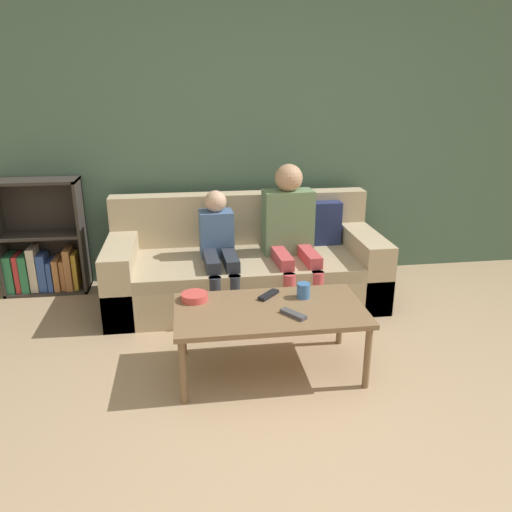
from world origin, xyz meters
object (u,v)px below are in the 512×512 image
Objects in this scene: person_adult at (290,226)px; coffee_table at (270,314)px; cup_near at (303,291)px; bookshelf at (43,251)px; person_child at (218,245)px; tv_remote_0 at (293,314)px; couch at (246,267)px; snack_bowl at (194,297)px; tv_remote_1 at (269,295)px.

coffee_table is at bearing -111.08° from person_adult.
coffee_table is 0.27m from cup_near.
bookshelf is at bearing 137.92° from coffee_table.
tv_remote_0 is at bearing -74.87° from person_child.
person_child is at bearing -178.77° from person_adult.
cup_near is (0.23, 0.12, 0.08)m from coffee_table.
couch is 13.05× the size of snack_bowl.
coffee_table is 1.03× the size of person_adult.
bookshelf is at bearing 101.71° from tv_remote_0.
cup_near is 0.60× the size of tv_remote_1.
couch is at bearing 26.47° from person_child.
person_child is 9.63× the size of cup_near.
person_adult reaches higher than snack_bowl.
cup_near is at bearing 28.12° from coffee_table.
tv_remote_0 is 1.06× the size of tv_remote_1.
tv_remote_1 is at bearing 168.16° from cup_near.
bookshelf reaches higher than person_child.
person_child is (-0.23, -0.13, 0.24)m from couch.
bookshelf reaches higher than cup_near.
bookshelf is 2.08m from person_adult.
tv_remote_0 is (0.35, -1.09, -0.08)m from person_child.
couch is 1.95× the size of person_adult.
tv_remote_0 is at bearing -42.36° from bookshelf.
bookshelf reaches higher than snack_bowl.
bookshelf is 1.54m from person_child.
tv_remote_1 is at bearing -1.24° from snack_bowl.
couch is 13.57× the size of tv_remote_1.
tv_remote_1 is 0.46m from snack_bowl.
snack_bowl is (-0.43, -0.92, 0.18)m from couch.
couch is 2.24× the size of bookshelf.
person_child is at bearing 71.91° from tv_remote_0.
couch is 1.02m from cup_near.
cup_near is 0.22m from tv_remote_1.
cup_near is at bearing -76.12° from couch.
person_child reaches higher than cup_near.
person_child is at bearing 150.56° from tv_remote_1.
person_child is 5.75× the size of tv_remote_1.
tv_remote_1 is at bearing 72.52° from tv_remote_0.
snack_bowl is (-0.67, 0.05, -0.02)m from cup_near.
couch is 0.94m from tv_remote_1.
snack_bowl reaches higher than tv_remote_1.
coffee_table is at bearing -42.08° from bookshelf.
person_adult reaches higher than couch.
couch is at bearing 163.07° from person_adult.
tv_remote_1 is (-0.31, -0.85, -0.19)m from person_adult.
cup_near is 0.27m from tv_remote_0.
snack_bowl reaches higher than tv_remote_0.
snack_bowl is at bearing -135.73° from person_adult.
bookshelf is at bearing 132.75° from snack_bowl.
person_child reaches higher than couch.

